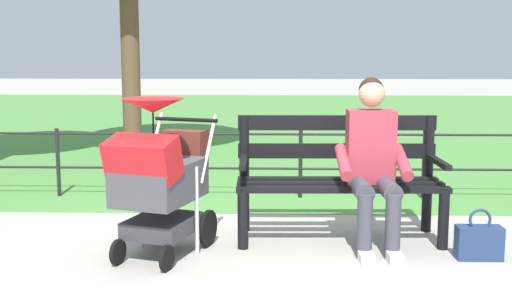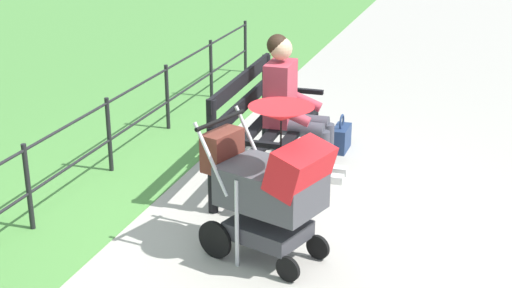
# 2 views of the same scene
# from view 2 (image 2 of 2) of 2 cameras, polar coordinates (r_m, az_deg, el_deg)

# --- Properties ---
(ground_plane) EXTENTS (60.00, 60.00, 0.00)m
(ground_plane) POSITION_cam_2_polar(r_m,az_deg,el_deg) (5.89, -1.31, -6.00)
(ground_plane) COLOR #ADA89E
(park_bench) EXTENTS (1.61, 0.64, 0.96)m
(park_bench) POSITION_cam_2_polar(r_m,az_deg,el_deg) (6.47, 0.30, 1.57)
(park_bench) COLOR black
(park_bench) RESTS_ON ground
(person_on_bench) EXTENTS (0.54, 0.74, 1.28)m
(person_on_bench) POSITION_cam_2_polar(r_m,az_deg,el_deg) (6.57, 2.78, 3.23)
(person_on_bench) COLOR #42424C
(person_on_bench) RESTS_ON ground
(stroller) EXTENTS (0.73, 0.99, 1.15)m
(stroller) POSITION_cam_2_polar(r_m,az_deg,el_deg) (5.12, 1.19, -2.89)
(stroller) COLOR black
(stroller) RESTS_ON ground
(handbag) EXTENTS (0.32, 0.14, 0.37)m
(handbag) POSITION_cam_2_polar(r_m,az_deg,el_deg) (7.35, 6.54, 0.48)
(handbag) COLOR navy
(handbag) RESTS_ON ground
(park_fence) EXTENTS (8.66, 0.04, 0.70)m
(park_fence) POSITION_cam_2_polar(r_m,az_deg,el_deg) (6.73, -11.72, 0.95)
(park_fence) COLOR black
(park_fence) RESTS_ON ground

